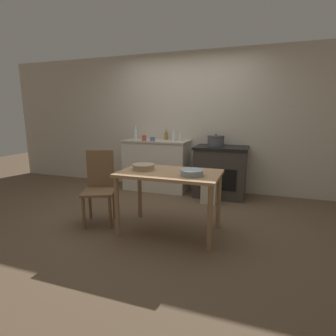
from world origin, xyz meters
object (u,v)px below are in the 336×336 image
object	(u,v)px
cup_center_right	(136,138)
bottle_mid_left	(166,136)
bottle_far_left	(173,136)
cup_center	(153,139)
work_table	(170,180)
stock_pot	(216,141)
cup_mid_right	(144,138)
stove	(221,171)
mixing_bowl_large	(192,172)
flour_sack	(209,192)
bottle_center_left	(136,134)
mixing_bowl_small	(144,167)
chair	(100,185)
bottle_left	(180,137)

from	to	relation	value
cup_center_right	bottle_mid_left	bearing A→B (deg)	37.84
bottle_far_left	cup_center	distance (m)	0.41
work_table	stock_pot	distance (m)	1.76
cup_mid_right	cup_center	bearing A→B (deg)	-3.57
stove	mixing_bowl_large	distance (m)	1.79
stove	cup_center	bearing A→B (deg)	-172.01
flour_sack	bottle_center_left	bearing A→B (deg)	159.84
mixing_bowl_small	stove	bearing A→B (deg)	66.25
bottle_mid_left	flour_sack	bearing A→B (deg)	-33.77
bottle_mid_left	cup_mid_right	xyz separation A→B (m)	(-0.31, -0.34, -0.02)
flour_sack	bottle_mid_left	size ratio (longest dim) A/B	1.95
cup_center	stove	bearing A→B (deg)	7.99
bottle_mid_left	cup_mid_right	world-z (taller)	bottle_mid_left
mixing_bowl_large	cup_center_right	distance (m)	2.15
work_table	chair	size ratio (longest dim) A/B	1.24
mixing_bowl_small	stock_pot	bearing A→B (deg)	69.87
stove	bottle_left	distance (m)	0.96
cup_center	cup_center_right	bearing A→B (deg)	-176.95
bottle_left	mixing_bowl_large	bearing A→B (deg)	-69.76
bottle_center_left	cup_mid_right	xyz separation A→B (m)	(0.30, -0.27, -0.05)
flour_sack	cup_center	xyz separation A→B (m)	(-1.10, 0.29, 0.80)
bottle_mid_left	mixing_bowl_small	bearing A→B (deg)	-79.24
cup_center_right	bottle_left	bearing A→B (deg)	18.28
bottle_mid_left	cup_center_right	xyz separation A→B (m)	(-0.47, -0.36, -0.03)
chair	cup_mid_right	bearing A→B (deg)	69.08
stove	bottle_center_left	bearing A→B (deg)	176.23
bottle_left	cup_mid_right	world-z (taller)	bottle_left
flour_sack	stove	bearing A→B (deg)	76.09
bottle_far_left	bottle_center_left	xyz separation A→B (m)	(-0.78, 0.01, 0.02)
flour_sack	cup_center	bearing A→B (deg)	164.98
flour_sack	mixing_bowl_large	distance (m)	1.43
mixing_bowl_large	bottle_mid_left	bearing A→B (deg)	117.04
stove	mixing_bowl_large	size ratio (longest dim) A/B	3.30
bottle_far_left	bottle_center_left	world-z (taller)	bottle_center_left
bottle_mid_left	cup_center	distance (m)	0.38
bottle_left	cup_mid_right	bearing A→B (deg)	-159.74
work_table	stock_pot	bearing A→B (deg)	80.90
cup_center_right	cup_center	bearing A→B (deg)	3.05
stove	stock_pot	bearing A→B (deg)	161.07
cup_mid_right	cup_center_right	bearing A→B (deg)	-169.90
work_table	bottle_mid_left	xyz separation A→B (m)	(-0.69, 1.84, 0.37)
stove	bottle_left	world-z (taller)	bottle_left
bottle_left	bottle_center_left	xyz separation A→B (m)	(-0.92, 0.04, 0.03)
mixing_bowl_small	bottle_center_left	world-z (taller)	bottle_center_left
stove	cup_center	distance (m)	1.34
flour_sack	mixing_bowl_small	size ratio (longest dim) A/B	1.33
cup_mid_right	work_table	bearing A→B (deg)	-56.32
mixing_bowl_small	cup_mid_right	distance (m)	1.64
bottle_left	cup_center	bearing A→B (deg)	-151.97
stove	bottle_far_left	bearing A→B (deg)	173.85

